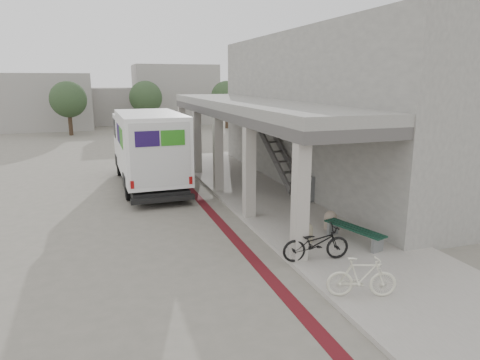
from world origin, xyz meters
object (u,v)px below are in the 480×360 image
object	(u,v)px
fedex_truck	(148,147)
bicycle_black	(316,243)
bench	(354,232)
bicycle_cream	(362,277)
utility_cabinet	(307,188)

from	to	relation	value
fedex_truck	bicycle_black	xyz separation A→B (m)	(3.17, -10.44, -1.25)
bench	bicycle_cream	xyz separation A→B (m)	(-1.71, -2.88, 0.13)
bicycle_black	bench	bearing A→B (deg)	-58.77
utility_cabinet	bicycle_cream	xyz separation A→B (m)	(-2.50, -7.49, -0.04)
fedex_truck	utility_cabinet	xyz separation A→B (m)	(5.67, -5.07, -1.23)
fedex_truck	bicycle_cream	xyz separation A→B (m)	(3.17, -12.56, -1.27)
fedex_truck	utility_cabinet	distance (m)	7.71
utility_cabinet	bicycle_cream	world-z (taller)	utility_cabinet
utility_cabinet	bicycle_cream	distance (m)	7.90
fedex_truck	bicycle_black	world-z (taller)	fedex_truck
bench	bicycle_cream	bearing A→B (deg)	-136.95
utility_cabinet	fedex_truck	bearing A→B (deg)	138.58
bench	bicycle_cream	distance (m)	3.35
fedex_truck	bench	world-z (taller)	fedex_truck
fedex_truck	bicycle_cream	distance (m)	13.02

